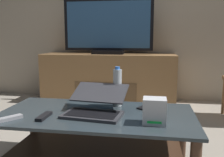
% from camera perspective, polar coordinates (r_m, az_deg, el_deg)
% --- Properties ---
extents(back_wall, '(6.40, 0.12, 2.80)m').
position_cam_1_polar(back_wall, '(3.69, 4.47, 17.39)').
color(back_wall, '#B2A38C').
rests_on(back_wall, ground).
extents(coffee_table, '(1.29, 0.66, 0.40)m').
position_cam_1_polar(coffee_table, '(1.70, -3.66, -11.83)').
color(coffee_table, '#2D383D').
rests_on(coffee_table, ground).
extents(media_cabinet, '(1.80, 0.49, 0.67)m').
position_cam_1_polar(media_cabinet, '(3.42, -0.83, 0.07)').
color(media_cabinet, olive).
rests_on(media_cabinet, ground).
extents(television, '(1.19, 0.20, 0.72)m').
position_cam_1_polar(television, '(3.35, -0.92, 11.58)').
color(television, black).
rests_on(television, media_cabinet).
extents(laptop, '(0.41, 0.41, 0.17)m').
position_cam_1_polar(laptop, '(1.64, -3.79, -6.15)').
color(laptop, '#333338').
rests_on(laptop, coffee_table).
extents(router_box, '(0.13, 0.11, 0.15)m').
position_cam_1_polar(router_box, '(1.46, 9.72, -7.38)').
color(router_box, silver).
rests_on(router_box, coffee_table).
extents(water_bottle_near, '(0.06, 0.06, 0.29)m').
position_cam_1_polar(water_bottle_near, '(1.80, 1.24, -2.05)').
color(water_bottle_near, silver).
rests_on(water_bottle_near, coffee_table).
extents(cell_phone, '(0.13, 0.16, 0.01)m').
position_cam_1_polar(cell_phone, '(1.79, 7.80, -6.51)').
color(cell_phone, black).
rests_on(cell_phone, coffee_table).
extents(tv_remote, '(0.13, 0.15, 0.02)m').
position_cam_1_polar(tv_remote, '(1.65, -22.59, -8.45)').
color(tv_remote, '#99999E').
rests_on(tv_remote, coffee_table).
extents(soundbar_remote, '(0.04, 0.16, 0.02)m').
position_cam_1_polar(soundbar_remote, '(1.62, -15.34, -8.36)').
color(soundbar_remote, black).
rests_on(soundbar_remote, coffee_table).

